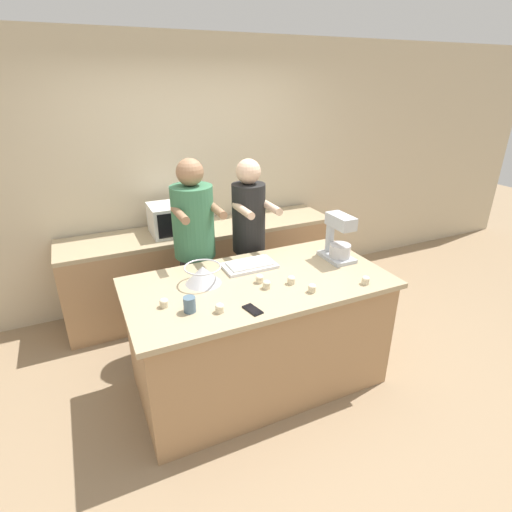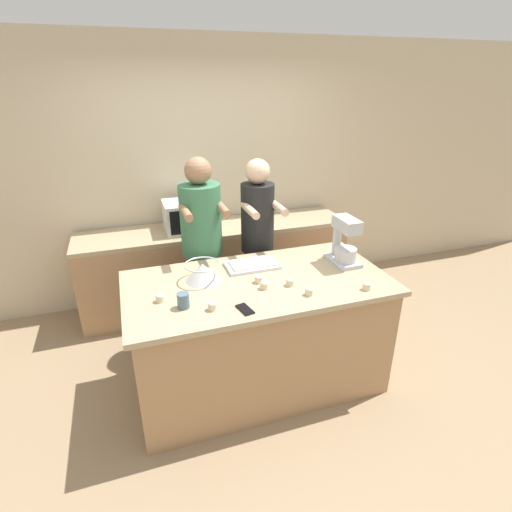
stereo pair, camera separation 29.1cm
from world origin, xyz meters
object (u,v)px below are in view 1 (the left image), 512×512
(person_left, at_px, (195,254))
(cupcake_4, at_px, (259,279))
(person_right, at_px, (249,245))
(cupcake_1, at_px, (267,284))
(mixing_bowl, at_px, (203,274))
(cupcake_0, at_px, (312,288))
(baking_tray, at_px, (249,265))
(cell_phone, at_px, (253,310))
(microwave_oven, at_px, (174,219))
(cupcake_5, at_px, (220,308))
(drinking_glass, at_px, (190,304))
(cupcake_3, at_px, (291,280))
(cupcake_2, at_px, (366,280))
(cupcake_6, at_px, (164,303))
(stand_mixer, at_px, (338,240))

(person_left, height_order, cupcake_4, person_left)
(person_right, height_order, cupcake_1, person_right)
(person_right, xyz_separation_m, cupcake_4, (-0.25, -0.74, 0.05))
(mixing_bowl, xyz_separation_m, cupcake_0, (0.65, -0.45, -0.04))
(baking_tray, bearing_deg, person_right, 66.29)
(cell_phone, xyz_separation_m, cupcake_0, (0.48, 0.05, 0.03))
(microwave_oven, distance_m, cupcake_0, 1.76)
(person_right, relative_size, cupcake_5, 27.35)
(drinking_glass, height_order, cupcake_1, drinking_glass)
(baking_tray, xyz_separation_m, drinking_glass, (-0.61, -0.44, 0.03))
(person_left, xyz_separation_m, cupcake_3, (0.46, -0.86, 0.05))
(cupcake_1, xyz_separation_m, cupcake_2, (0.68, -0.24, 0.00))
(cupcake_0, bearing_deg, cupcake_1, 145.25)
(cupcake_1, bearing_deg, cupcake_3, -4.01)
(person_right, height_order, cupcake_6, person_right)
(microwave_oven, bearing_deg, cupcake_6, -106.98)
(microwave_oven, distance_m, cupcake_1, 1.52)
(cupcake_1, relative_size, cupcake_5, 1.00)
(person_right, relative_size, microwave_oven, 3.66)
(stand_mixer, bearing_deg, cupcake_5, -162.50)
(cupcake_3, distance_m, cupcake_5, 0.62)
(stand_mixer, bearing_deg, cupcake_6, -174.03)
(stand_mixer, height_order, mixing_bowl, stand_mixer)
(person_left, bearing_deg, baking_tray, -57.63)
(person_right, bearing_deg, cupcake_3, -93.14)
(mixing_bowl, xyz_separation_m, cupcake_5, (-0.03, -0.42, -0.04))
(cupcake_5, xyz_separation_m, cupcake_6, (-0.31, 0.21, 0.00))
(person_left, relative_size, person_right, 1.03)
(cell_phone, distance_m, cupcake_6, 0.58)
(person_left, bearing_deg, cupcake_3, -61.71)
(cell_phone, relative_size, cupcake_5, 2.54)
(cupcake_5, bearing_deg, cupcake_4, 32.64)
(person_right, relative_size, stand_mixer, 4.40)
(baking_tray, distance_m, drinking_glass, 0.75)
(person_left, relative_size, mixing_bowl, 6.39)
(baking_tray, distance_m, cupcake_5, 0.69)
(cupcake_0, xyz_separation_m, cupcake_3, (-0.07, 0.17, 0.00))
(mixing_bowl, distance_m, cupcake_2, 1.18)
(cupcake_1, distance_m, cupcake_4, 0.10)
(cupcake_6, bearing_deg, mixing_bowl, 32.02)
(microwave_oven, bearing_deg, person_right, -51.29)
(person_right, xyz_separation_m, mixing_bowl, (-0.62, -0.57, 0.10))
(microwave_oven, relative_size, cupcake_0, 7.47)
(stand_mixer, distance_m, drinking_glass, 1.37)
(cupcake_5, height_order, cupcake_6, same)
(microwave_oven, relative_size, cupcake_5, 7.47)
(cupcake_5, bearing_deg, baking_tray, 49.84)
(person_right, distance_m, mixing_bowl, 0.85)
(baking_tray, distance_m, cupcake_3, 0.41)
(person_right, height_order, cupcake_2, person_right)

